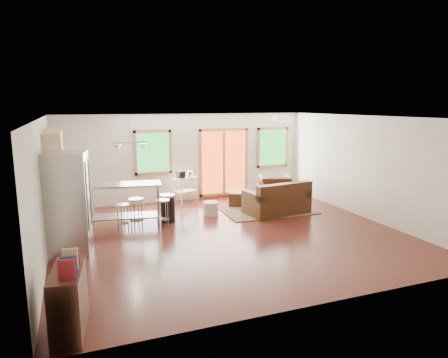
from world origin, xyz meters
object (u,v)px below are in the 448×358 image
object	(u,v)px
refrigerator	(68,203)
kitchen_cart	(185,181)
rug	(265,209)
coffee_table	(267,195)
loveseat	(277,201)
armchair	(275,187)
ottoman	(239,198)
island	(125,197)

from	to	relation	value
refrigerator	kitchen_cart	size ratio (longest dim) A/B	2.04
kitchen_cart	rug	bearing A→B (deg)	-37.89
coffee_table	loveseat	bearing A→B (deg)	-95.37
armchair	ottoman	world-z (taller)	armchair
ottoman	island	size ratio (longest dim) A/B	0.34
ottoman	kitchen_cart	bearing A→B (deg)	150.98
coffee_table	island	size ratio (longest dim) A/B	0.62
rug	coffee_table	bearing A→B (deg)	49.39
armchair	kitchen_cart	size ratio (longest dim) A/B	0.92
loveseat	ottoman	world-z (taller)	loveseat
rug	coffee_table	xyz separation A→B (m)	(0.18, 0.21, 0.35)
coffee_table	ottoman	xyz separation A→B (m)	(-0.66, 0.48, -0.16)
loveseat	refrigerator	bearing A→B (deg)	-175.24
kitchen_cart	island	bearing A→B (deg)	-137.51
loveseat	kitchen_cart	size ratio (longest dim) A/B	1.78
island	kitchen_cart	distance (m)	2.62
kitchen_cart	refrigerator	bearing A→B (deg)	-136.04
ottoman	kitchen_cart	distance (m)	1.67
rug	refrigerator	distance (m)	5.38
kitchen_cart	armchair	bearing A→B (deg)	-16.23
coffee_table	island	world-z (taller)	island
loveseat	kitchen_cart	world-z (taller)	kitchen_cart
island	coffee_table	bearing A→B (deg)	7.29
coffee_table	island	bearing A→B (deg)	-172.71
armchair	refrigerator	size ratio (longest dim) A/B	0.45
loveseat	ottoman	xyz separation A→B (m)	(-0.60, 1.19, -0.14)
rug	island	xyz separation A→B (m)	(-3.81, -0.30, 0.72)
coffee_table	armchair	world-z (taller)	armchair
rug	kitchen_cart	world-z (taller)	kitchen_cart
rug	kitchen_cart	xyz separation A→B (m)	(-1.88, 1.47, 0.66)
coffee_table	armchair	size ratio (longest dim) A/B	1.21
rug	armchair	size ratio (longest dim) A/B	2.71
island	rug	bearing A→B (deg)	4.54
armchair	refrigerator	world-z (taller)	refrigerator
armchair	refrigerator	distance (m)	6.19
armchair	kitchen_cart	world-z (taller)	kitchen_cart
coffee_table	ottoman	size ratio (longest dim) A/B	1.80
coffee_table	armchair	xyz separation A→B (m)	(0.49, 0.51, 0.09)
ottoman	refrigerator	distance (m)	5.16
refrigerator	kitchen_cart	world-z (taller)	refrigerator
ottoman	island	distance (m)	3.51
kitchen_cart	ottoman	bearing A→B (deg)	-29.02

